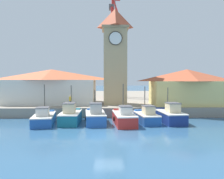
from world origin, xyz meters
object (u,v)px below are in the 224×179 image
Objects in this scene: fishing_boat_left_inner at (95,116)px; fishing_boat_mid_left at (124,117)px; clock_tower at (115,54)px; port_crane_near at (112,62)px; dock_worker_near_tower at (70,101)px; fishing_boat_mid_right at (170,115)px; fishing_boat_center at (146,117)px; fishing_boat_left_outer at (70,116)px; warehouse_right at (187,87)px; warehouse_left at (52,86)px; fishing_boat_far_left at (44,118)px; port_crane_far at (113,57)px.

fishing_boat_mid_left is at bearing -8.36° from fishing_boat_left_inner.
port_crane_near is at bearing 90.84° from clock_tower.
fishing_boat_mid_right is at bearing -16.20° from dock_worker_near_tower.
clock_tower is at bearing 72.54° from fishing_boat_left_inner.
fishing_boat_mid_left reaches higher than fishing_boat_center.
fishing_boat_mid_right is 0.30× the size of port_crane_near.
fishing_boat_left_outer is 2.76m from fishing_boat_left_inner.
fishing_boat_left_outer is 16.90m from warehouse_right.
fishing_boat_left_outer is at bearing -64.47° from warehouse_left.
fishing_boat_mid_left is (5.89, -0.63, -0.05)m from fishing_boat_left_outer.
fishing_boat_mid_right is at bearing 3.82° from fishing_boat_left_inner.
fishing_boat_mid_right is at bearing 1.99° from fishing_boat_left_outer.
fishing_boat_mid_right reaches higher than dock_worker_near_tower.
warehouse_right reaches higher than fishing_boat_mid_right.
fishing_boat_left_inner is 3.00× the size of dock_worker_near_tower.
warehouse_right is at bearing 42.96° from fishing_boat_center.
warehouse_right is at bearing 20.87° from fishing_boat_far_left.
clock_tower reaches higher than fishing_boat_left_inner.
fishing_boat_left_outer is at bearing -124.37° from clock_tower.
warehouse_left reaches higher than warehouse_right.
clock_tower is 1.51× the size of warehouse_right.
fishing_boat_left_outer is 4.08m from dock_worker_near_tower.
fishing_boat_mid_right is (5.27, 1.02, 0.04)m from fishing_boat_mid_left.
warehouse_left is 0.76× the size of port_crane_near.
port_crane_far is (8.07, 21.87, 8.90)m from fishing_boat_far_left.
dock_worker_near_tower is at bearing 163.80° from fishing_boat_mid_right.
fishing_boat_mid_left is 0.25× the size of port_crane_far.
fishing_boat_far_left is 1.11× the size of fishing_boat_left_inner.
fishing_boat_left_inner is at bearing -107.46° from clock_tower.
fishing_boat_mid_right is (8.41, 0.56, -0.00)m from fishing_boat_left_inner.
fishing_boat_left_inner is at bearing -151.91° from warehouse_right.
fishing_boat_left_outer is at bearing -156.91° from warehouse_right.
fishing_boat_mid_left is 20.69m from port_crane_near.
fishing_boat_mid_left is 11.31m from clock_tower.
fishing_boat_far_left is at bearing -117.37° from dock_worker_near_tower.
clock_tower is at bearing 129.59° from fishing_boat_mid_right.
warehouse_left is (-10.21, 9.69, 3.10)m from fishing_boat_mid_left.
fishing_boat_mid_left is 0.31× the size of port_crane_near.
fishing_boat_left_outer is at bearing -179.05° from fishing_boat_center.
clock_tower is at bearing 32.97° from dock_worker_near_tower.
clock_tower is at bearing 173.89° from warehouse_right.
fishing_boat_center is 20.26m from port_crane_near.
port_crane_far is (-3.18, 21.35, 8.88)m from fishing_boat_center.
fishing_boat_left_outer is 23.80m from port_crane_far.
fishing_boat_left_inner is 0.36× the size of warehouse_left.
port_crane_far is at bearing 52.39° from warehouse_left.
fishing_boat_far_left is at bearing -112.41° from port_crane_near.
warehouse_right reaches higher than fishing_boat_left_inner.
fishing_boat_left_inner is 5.39m from dock_worker_near_tower.
fishing_boat_left_outer is at bearing -178.01° from fishing_boat_mid_right.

